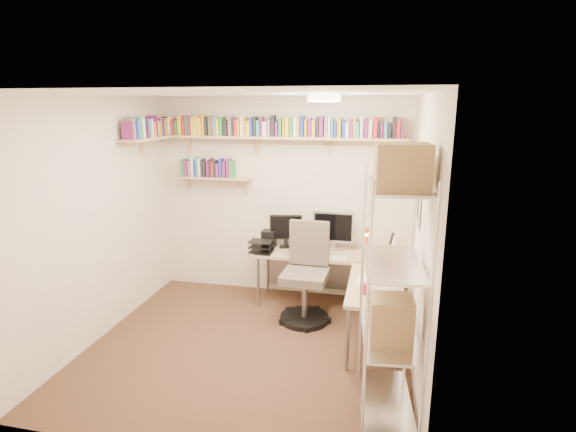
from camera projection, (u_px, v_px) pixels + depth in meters
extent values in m
plane|color=#47311E|center=(249.00, 347.00, 4.58)|extent=(3.20, 3.20, 0.00)
cube|color=beige|center=(281.00, 198.00, 5.70)|extent=(3.20, 0.04, 2.50)
cube|color=beige|center=(96.00, 220.00, 4.60)|extent=(0.04, 3.00, 2.50)
cube|color=beige|center=(420.00, 240.00, 3.95)|extent=(0.04, 3.00, 2.50)
cube|color=beige|center=(175.00, 291.00, 2.85)|extent=(3.20, 0.04, 2.50)
cube|color=white|center=(243.00, 94.00, 3.97)|extent=(3.20, 3.00, 0.04)
cube|color=silver|center=(417.00, 194.00, 4.40)|extent=(0.01, 0.30, 0.42)
cube|color=white|center=(419.00, 208.00, 4.03)|extent=(0.01, 0.28, 0.38)
cylinder|color=#FFEAC6|center=(324.00, 98.00, 4.03)|extent=(0.30, 0.30, 0.06)
cube|color=tan|center=(279.00, 138.00, 5.39)|extent=(3.05, 0.25, 0.03)
cube|color=tan|center=(149.00, 138.00, 5.29)|extent=(0.25, 1.00, 0.03)
cube|color=tan|center=(214.00, 178.00, 5.72)|extent=(0.95, 0.20, 0.02)
cube|color=tan|center=(188.00, 141.00, 5.72)|extent=(0.03, 0.20, 0.20)
cube|color=tan|center=(256.00, 143.00, 5.53)|extent=(0.03, 0.20, 0.20)
cube|color=tan|center=(329.00, 144.00, 5.35)|extent=(0.03, 0.20, 0.20)
cube|color=tan|center=(389.00, 145.00, 5.21)|extent=(0.03, 0.20, 0.20)
cube|color=black|center=(166.00, 126.00, 5.66)|extent=(0.03, 0.12, 0.22)
cube|color=yellow|center=(169.00, 127.00, 5.66)|extent=(0.04, 0.14, 0.20)
cube|color=white|center=(171.00, 126.00, 5.65)|extent=(0.03, 0.13, 0.23)
cube|color=red|center=(175.00, 127.00, 5.64)|extent=(0.03, 0.14, 0.19)
cube|color=#2B823E|center=(178.00, 128.00, 5.63)|extent=(0.03, 0.14, 0.18)
cube|color=yellow|center=(181.00, 125.00, 5.62)|extent=(0.04, 0.14, 0.24)
cube|color=red|center=(185.00, 125.00, 5.61)|extent=(0.02, 0.13, 0.24)
cube|color=#2B823E|center=(188.00, 126.00, 5.60)|extent=(0.03, 0.11, 0.23)
cube|color=#761F65|center=(191.00, 126.00, 5.59)|extent=(0.03, 0.12, 0.23)
cube|color=yellow|center=(194.00, 126.00, 5.58)|extent=(0.04, 0.13, 0.23)
cube|color=yellow|center=(197.00, 125.00, 5.57)|extent=(0.03, 0.15, 0.24)
cube|color=yellow|center=(201.00, 127.00, 5.57)|extent=(0.04, 0.12, 0.21)
cube|color=gold|center=(204.00, 125.00, 5.55)|extent=(0.04, 0.11, 0.25)
cube|color=black|center=(207.00, 126.00, 5.55)|extent=(0.03, 0.14, 0.22)
cube|color=#2B823E|center=(210.00, 126.00, 5.54)|extent=(0.02, 0.11, 0.24)
cube|color=red|center=(213.00, 126.00, 5.53)|extent=(0.03, 0.13, 0.23)
cube|color=teal|center=(216.00, 126.00, 5.53)|extent=(0.04, 0.13, 0.22)
cube|color=yellow|center=(219.00, 127.00, 5.52)|extent=(0.03, 0.13, 0.21)
cube|color=#2B823E|center=(222.00, 126.00, 5.51)|extent=(0.04, 0.13, 0.22)
cube|color=black|center=(227.00, 128.00, 5.50)|extent=(0.04, 0.14, 0.19)
cube|color=#83695F|center=(231.00, 126.00, 5.48)|extent=(0.04, 0.12, 0.24)
cube|color=black|center=(234.00, 127.00, 5.48)|extent=(0.02, 0.14, 0.21)
cube|color=red|center=(237.00, 128.00, 5.47)|extent=(0.03, 0.14, 0.20)
cube|color=gold|center=(240.00, 128.00, 5.47)|extent=(0.03, 0.14, 0.20)
cube|color=white|center=(243.00, 126.00, 5.45)|extent=(0.03, 0.14, 0.24)
cube|color=gold|center=(246.00, 126.00, 5.45)|extent=(0.03, 0.13, 0.23)
cube|color=yellow|center=(249.00, 128.00, 5.44)|extent=(0.04, 0.12, 0.18)
cube|color=#1E309C|center=(252.00, 127.00, 5.43)|extent=(0.03, 0.13, 0.22)
cube|color=black|center=(256.00, 126.00, 5.42)|extent=(0.03, 0.12, 0.23)
cube|color=teal|center=(259.00, 128.00, 5.42)|extent=(0.04, 0.12, 0.19)
cube|color=#761F65|center=(262.00, 126.00, 5.40)|extent=(0.02, 0.14, 0.23)
cube|color=white|center=(266.00, 129.00, 5.40)|extent=(0.04, 0.15, 0.17)
cube|color=#83695F|center=(270.00, 128.00, 5.39)|extent=(0.04, 0.15, 0.19)
cube|color=black|center=(273.00, 126.00, 5.37)|extent=(0.04, 0.12, 0.25)
cube|color=#761F65|center=(277.00, 129.00, 5.37)|extent=(0.03, 0.14, 0.17)
cube|color=#2B823E|center=(281.00, 127.00, 5.36)|extent=(0.03, 0.15, 0.21)
cube|color=gold|center=(284.00, 128.00, 5.35)|extent=(0.03, 0.12, 0.21)
cube|color=yellow|center=(288.00, 128.00, 5.34)|extent=(0.04, 0.14, 0.21)
cube|color=#2B823E|center=(292.00, 127.00, 5.33)|extent=(0.04, 0.11, 0.22)
cube|color=white|center=(296.00, 127.00, 5.32)|extent=(0.04, 0.12, 0.22)
cube|color=gold|center=(299.00, 127.00, 5.31)|extent=(0.02, 0.12, 0.23)
cube|color=#1E309C|center=(302.00, 126.00, 5.30)|extent=(0.04, 0.11, 0.24)
cube|color=gold|center=(306.00, 128.00, 5.30)|extent=(0.03, 0.14, 0.20)
cube|color=#761F65|center=(310.00, 128.00, 5.29)|extent=(0.04, 0.14, 0.22)
cube|color=yellow|center=(314.00, 129.00, 5.28)|extent=(0.04, 0.11, 0.19)
cube|color=black|center=(318.00, 127.00, 5.26)|extent=(0.03, 0.13, 0.23)
cube|color=#761F65|center=(322.00, 126.00, 5.25)|extent=(0.04, 0.13, 0.24)
cube|color=#83695F|center=(326.00, 128.00, 5.25)|extent=(0.04, 0.12, 0.22)
cube|color=white|center=(329.00, 127.00, 5.24)|extent=(0.02, 0.14, 0.22)
cube|color=teal|center=(332.00, 128.00, 5.23)|extent=(0.02, 0.12, 0.21)
cube|color=#1E309C|center=(336.00, 130.00, 5.23)|extent=(0.03, 0.14, 0.17)
cube|color=gold|center=(339.00, 128.00, 5.21)|extent=(0.04, 0.12, 0.22)
cube|color=#1E309C|center=(344.00, 129.00, 5.21)|extent=(0.03, 0.12, 0.20)
cube|color=white|center=(347.00, 130.00, 5.20)|extent=(0.04, 0.11, 0.18)
cube|color=#761F65|center=(351.00, 128.00, 5.19)|extent=(0.04, 0.13, 0.21)
cube|color=yellow|center=(355.00, 127.00, 5.18)|extent=(0.02, 0.12, 0.23)
cube|color=teal|center=(358.00, 130.00, 5.18)|extent=(0.04, 0.15, 0.18)
cube|color=white|center=(362.00, 127.00, 5.16)|extent=(0.03, 0.12, 0.23)
cube|color=#761F65|center=(366.00, 129.00, 5.15)|extent=(0.04, 0.14, 0.21)
cube|color=white|center=(371.00, 129.00, 5.14)|extent=(0.04, 0.12, 0.21)
cube|color=red|center=(375.00, 127.00, 5.13)|extent=(0.04, 0.13, 0.24)
cube|color=black|center=(379.00, 130.00, 5.13)|extent=(0.02, 0.11, 0.18)
cube|color=#761F65|center=(382.00, 130.00, 5.12)|extent=(0.02, 0.15, 0.18)
cube|color=teal|center=(385.00, 130.00, 5.11)|extent=(0.04, 0.13, 0.18)
cube|color=black|center=(390.00, 130.00, 5.10)|extent=(0.04, 0.14, 0.17)
cube|color=black|center=(394.00, 127.00, 5.09)|extent=(0.04, 0.15, 0.24)
cube|color=red|center=(398.00, 129.00, 5.08)|extent=(0.04, 0.13, 0.20)
cube|color=#761F65|center=(402.00, 129.00, 5.07)|extent=(0.02, 0.13, 0.21)
cube|color=#761F65|center=(128.00, 131.00, 4.85)|extent=(0.14, 0.03, 0.19)
cube|color=#83695F|center=(130.00, 129.00, 4.89)|extent=(0.12, 0.04, 0.23)
cube|color=#1E309C|center=(132.00, 130.00, 4.94)|extent=(0.15, 0.04, 0.20)
cube|color=teal|center=(134.00, 128.00, 4.97)|extent=(0.15, 0.02, 0.24)
cube|color=#2B823E|center=(136.00, 128.00, 5.01)|extent=(0.13, 0.04, 0.23)
cube|color=white|center=(138.00, 128.00, 5.06)|extent=(0.15, 0.04, 0.24)
cube|color=red|center=(141.00, 128.00, 5.11)|extent=(0.12, 0.03, 0.21)
cube|color=#1E309C|center=(142.00, 128.00, 5.14)|extent=(0.14, 0.02, 0.21)
cube|color=#83695F|center=(144.00, 129.00, 5.18)|extent=(0.15, 0.03, 0.20)
cube|color=teal|center=(146.00, 129.00, 5.22)|extent=(0.14, 0.03, 0.19)
cube|color=white|center=(147.00, 128.00, 5.25)|extent=(0.14, 0.04, 0.21)
cube|color=#761F65|center=(149.00, 127.00, 5.29)|extent=(0.13, 0.02, 0.23)
cube|color=yellow|center=(151.00, 129.00, 5.33)|extent=(0.12, 0.03, 0.17)
cube|color=#761F65|center=(152.00, 126.00, 5.36)|extent=(0.14, 0.02, 0.25)
cube|color=yellow|center=(154.00, 129.00, 5.40)|extent=(0.12, 0.04, 0.18)
cube|color=gold|center=(156.00, 129.00, 5.44)|extent=(0.15, 0.02, 0.17)
cube|color=#761F65|center=(158.00, 127.00, 5.48)|extent=(0.11, 0.04, 0.21)
cube|color=#1E309C|center=(160.00, 127.00, 5.53)|extent=(0.12, 0.04, 0.21)
cube|color=gold|center=(161.00, 128.00, 5.57)|extent=(0.12, 0.03, 0.18)
cube|color=gold|center=(162.00, 127.00, 5.60)|extent=(0.15, 0.03, 0.21)
cube|color=#1E309C|center=(164.00, 126.00, 5.65)|extent=(0.12, 0.04, 0.21)
cube|color=#2B823E|center=(184.00, 168.00, 5.77)|extent=(0.04, 0.15, 0.21)
cube|color=#761F65|center=(187.00, 168.00, 5.76)|extent=(0.04, 0.14, 0.20)
cube|color=#83695F|center=(191.00, 168.00, 5.75)|extent=(0.04, 0.12, 0.20)
cube|color=white|center=(194.00, 167.00, 5.74)|extent=(0.03, 0.13, 0.25)
cube|color=#1E309C|center=(196.00, 168.00, 5.74)|extent=(0.02, 0.12, 0.21)
cube|color=teal|center=(198.00, 167.00, 5.73)|extent=(0.02, 0.11, 0.25)
cube|color=white|center=(201.00, 167.00, 5.72)|extent=(0.03, 0.13, 0.24)
cube|color=black|center=(203.00, 168.00, 5.72)|extent=(0.02, 0.11, 0.23)
cube|color=black|center=(206.00, 169.00, 5.71)|extent=(0.03, 0.13, 0.20)
cube|color=#761F65|center=(209.00, 168.00, 5.70)|extent=(0.03, 0.11, 0.21)
cube|color=black|center=(212.00, 168.00, 5.69)|extent=(0.02, 0.15, 0.23)
cube|color=red|center=(214.00, 169.00, 5.69)|extent=(0.02, 0.14, 0.20)
cube|color=black|center=(216.00, 169.00, 5.68)|extent=(0.03, 0.12, 0.21)
cube|color=#761F65|center=(218.00, 170.00, 5.68)|extent=(0.03, 0.11, 0.18)
cube|color=#1E309C|center=(222.00, 168.00, 5.66)|extent=(0.04, 0.13, 0.24)
cube|color=#761F65|center=(225.00, 169.00, 5.66)|extent=(0.04, 0.14, 0.20)
cube|color=#761F65|center=(229.00, 168.00, 5.64)|extent=(0.04, 0.13, 0.24)
cube|color=#2B823E|center=(232.00, 169.00, 5.64)|extent=(0.04, 0.15, 0.22)
cube|color=tan|center=(328.00, 254.00, 5.41)|extent=(1.72, 0.54, 0.04)
cube|color=tan|center=(376.00, 285.00, 4.49)|extent=(0.54, 1.18, 0.04)
cylinder|color=gray|center=(258.00, 282.00, 5.44)|extent=(0.04, 0.04, 0.63)
cylinder|color=gray|center=(268.00, 269.00, 5.87)|extent=(0.04, 0.04, 0.63)
cylinder|color=gray|center=(395.00, 279.00, 5.53)|extent=(0.04, 0.04, 0.63)
cylinder|color=gray|center=(347.00, 340.00, 4.10)|extent=(0.04, 0.04, 0.63)
cylinder|color=gray|center=(398.00, 345.00, 4.01)|extent=(0.04, 0.04, 0.63)
cube|color=gray|center=(330.00, 270.00, 5.70)|extent=(1.63, 0.02, 0.50)
cube|color=silver|center=(333.00, 227.00, 5.42)|extent=(0.50, 0.03, 0.38)
cube|color=black|center=(333.00, 227.00, 5.41)|extent=(0.45, 0.00, 0.33)
cube|color=black|center=(286.00, 227.00, 5.55)|extent=(0.40, 0.03, 0.31)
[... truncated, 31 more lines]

